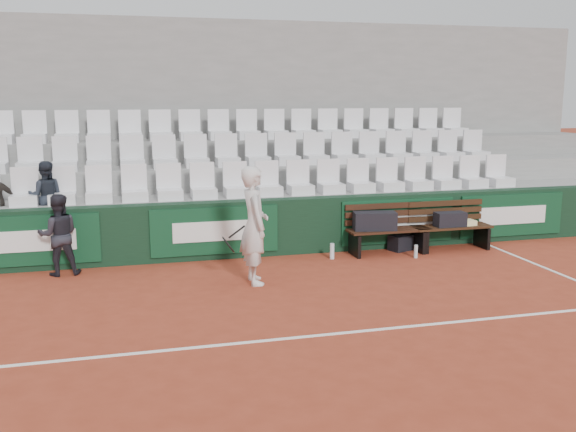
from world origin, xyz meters
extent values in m
plane|color=#983822|center=(0.00, 0.00, 0.00)|extent=(80.00, 80.00, 0.00)
cube|color=white|center=(0.00, 0.00, 0.00)|extent=(18.00, 0.06, 0.01)
cube|color=black|center=(0.00, 4.00, 0.50)|extent=(18.00, 0.30, 1.00)
cube|color=#0C381E|center=(-3.20, 3.83, 0.52)|extent=(2.20, 0.04, 0.82)
cube|color=#0C381E|center=(-0.20, 3.83, 0.52)|extent=(2.20, 0.04, 0.82)
cube|color=#0C381E|center=(3.20, 3.83, 0.52)|extent=(2.20, 0.04, 0.82)
cube|color=#0C381E|center=(5.60, 3.83, 0.52)|extent=(2.20, 0.04, 0.82)
cube|color=gray|center=(0.00, 4.62, 0.50)|extent=(18.00, 0.95, 1.00)
cube|color=gray|center=(0.00, 5.58, 0.72)|extent=(18.00, 0.95, 1.45)
cube|color=gray|center=(0.00, 6.53, 0.95)|extent=(18.00, 0.95, 1.90)
cube|color=gray|center=(0.00, 7.15, 2.20)|extent=(18.00, 0.30, 4.40)
cube|color=silver|center=(0.00, 4.45, 1.31)|extent=(11.90, 0.44, 0.63)
cube|color=silver|center=(0.00, 5.40, 1.77)|extent=(11.90, 0.44, 0.63)
cube|color=silver|center=(0.00, 6.35, 2.21)|extent=(11.90, 0.44, 0.63)
cube|color=#331A0F|center=(2.89, 3.53, 0.23)|extent=(1.50, 0.56, 0.45)
cube|color=#351D0F|center=(4.12, 3.51, 0.23)|extent=(1.50, 0.56, 0.45)
cube|color=black|center=(2.62, 3.53, 0.61)|extent=(0.79, 0.45, 0.32)
cube|color=black|center=(4.07, 3.47, 0.58)|extent=(0.56, 0.26, 0.26)
cube|color=beige|center=(4.41, 3.49, 0.50)|extent=(0.35, 0.26, 0.09)
cube|color=black|center=(3.23, 3.70, 0.14)|extent=(0.53, 0.43, 0.28)
cylinder|color=silver|center=(1.78, 3.41, 0.14)|extent=(0.08, 0.08, 0.28)
cylinder|color=silver|center=(3.23, 3.10, 0.12)|extent=(0.07, 0.07, 0.23)
imported|color=silver|center=(0.18, 2.34, 0.90)|extent=(0.44, 0.66, 1.79)
torus|color=black|center=(-0.22, 2.34, 0.62)|extent=(0.19, 0.30, 0.26)
cylinder|color=black|center=(-0.09, 2.34, 0.81)|extent=(0.26, 0.03, 0.20)
imported|color=black|center=(-2.72, 3.56, 0.65)|extent=(0.67, 0.54, 1.30)
imported|color=#1E232D|center=(-2.97, 4.50, 1.59)|extent=(0.57, 0.45, 1.18)
camera|label=1|loc=(-1.72, -6.91, 2.83)|focal=40.00mm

